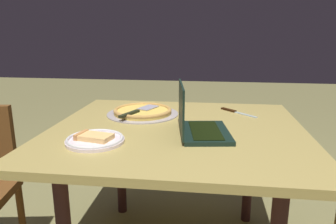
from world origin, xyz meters
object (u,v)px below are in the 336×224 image
object	(u,v)px
dining_table	(177,143)
laptop	(197,124)
pizza_tray	(143,111)
table_knife	(235,112)
pizza_plate	(95,139)

from	to	relation	value
dining_table	laptop	bearing A→B (deg)	-43.26
pizza_tray	table_knife	world-z (taller)	pizza_tray
laptop	table_knife	world-z (taller)	laptop
laptop	pizza_tray	distance (m)	0.43
laptop	pizza_plate	bearing A→B (deg)	-159.01
dining_table	table_knife	world-z (taller)	table_knife
laptop	pizza_plate	xyz separation A→B (m)	(-0.41, -0.16, -0.04)
dining_table	laptop	distance (m)	0.18
laptop	table_knife	bearing A→B (deg)	64.73
laptop	pizza_plate	distance (m)	0.44
pizza_plate	pizza_tray	bearing A→B (deg)	77.45
pizza_plate	pizza_tray	size ratio (longest dim) A/B	0.62
laptop	dining_table	bearing A→B (deg)	136.74
pizza_tray	table_knife	xyz separation A→B (m)	(0.50, 0.11, -0.01)
laptop	pizza_tray	xyz separation A→B (m)	(-0.31, 0.30, -0.03)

